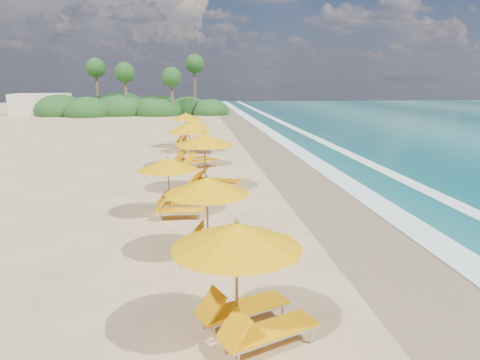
% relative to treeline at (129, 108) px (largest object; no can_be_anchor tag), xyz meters
% --- Properties ---
extents(ground, '(160.00, 160.00, 0.00)m').
position_rel_treeline_xyz_m(ground, '(9.94, -45.51, -1.00)').
color(ground, '#D5B57D').
rests_on(ground, ground).
extents(wet_sand, '(4.00, 160.00, 0.01)m').
position_rel_treeline_xyz_m(wet_sand, '(13.94, -45.51, -0.99)').
color(wet_sand, '#866D4F').
rests_on(wet_sand, ground).
extents(surf_foam, '(4.00, 160.00, 0.01)m').
position_rel_treeline_xyz_m(surf_foam, '(16.64, -45.51, -0.97)').
color(surf_foam, white).
rests_on(surf_foam, ground).
extents(station_2, '(3.15, 3.12, 2.42)m').
position_rel_treeline_xyz_m(station_2, '(9.12, -53.67, 0.36)').
color(station_2, olive).
rests_on(station_2, ground).
extents(station_3, '(2.50, 2.30, 2.33)m').
position_rel_treeline_xyz_m(station_3, '(8.76, -49.66, 0.31)').
color(station_3, olive).
rests_on(station_3, ground).
extents(station_4, '(2.33, 2.15, 2.17)m').
position_rel_treeline_xyz_m(station_4, '(7.54, -45.78, 0.22)').
color(station_4, olive).
rests_on(station_4, ground).
extents(station_5, '(3.36, 3.31, 2.60)m').
position_rel_treeline_xyz_m(station_5, '(8.96, -42.41, 0.46)').
color(station_5, olive).
rests_on(station_5, ground).
extents(station_6, '(3.42, 3.42, 2.53)m').
position_rel_treeline_xyz_m(station_6, '(8.30, -36.87, 0.42)').
color(station_6, olive).
rests_on(station_6, ground).
extents(station_7, '(2.63, 2.49, 2.23)m').
position_rel_treeline_xyz_m(station_7, '(8.63, -31.95, 0.25)').
color(station_7, olive).
rests_on(station_7, ground).
extents(station_8, '(3.27, 3.25, 2.50)m').
position_rel_treeline_xyz_m(station_8, '(8.06, -29.61, 0.41)').
color(station_8, olive).
rests_on(station_8, ground).
extents(treeline, '(25.80, 8.80, 9.74)m').
position_rel_treeline_xyz_m(treeline, '(0.00, 0.00, 0.00)').
color(treeline, '#163D14').
rests_on(treeline, ground).
extents(beach_building, '(7.00, 5.00, 2.80)m').
position_rel_treeline_xyz_m(beach_building, '(-12.06, 2.49, 0.40)').
color(beach_building, beige).
rests_on(beach_building, ground).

